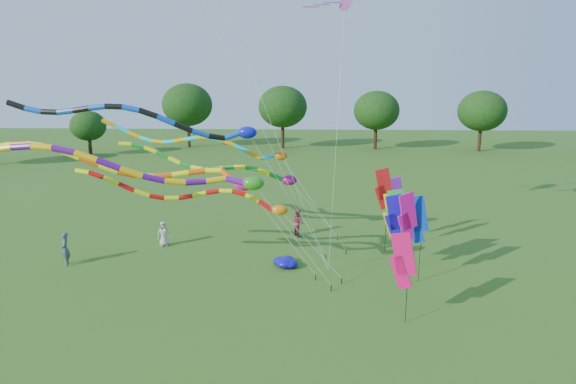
{
  "coord_description": "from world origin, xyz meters",
  "views": [
    {
      "loc": [
        1.46,
        -19.62,
        10.0
      ],
      "look_at": [
        0.44,
        2.59,
        4.8
      ],
      "focal_mm": 30.0,
      "sensor_mm": 36.0,
      "label": 1
    }
  ],
  "objects_px": {
    "tube_kite_red": "(206,197)",
    "person_b": "(65,249)",
    "tube_kite_orange": "(156,170)",
    "person_c": "(298,222)",
    "blue_nylon_heap": "(287,261)",
    "person_a": "(164,234)"
  },
  "relations": [
    {
      "from": "blue_nylon_heap",
      "to": "person_b",
      "type": "relative_size",
      "value": 0.99
    },
    {
      "from": "tube_kite_orange",
      "to": "blue_nylon_heap",
      "type": "height_order",
      "value": "tube_kite_orange"
    },
    {
      "from": "tube_kite_red",
      "to": "person_c",
      "type": "bearing_deg",
      "value": 61.06
    },
    {
      "from": "person_a",
      "to": "tube_kite_orange",
      "type": "bearing_deg",
      "value": -88.71
    },
    {
      "from": "tube_kite_red",
      "to": "person_b",
      "type": "xyz_separation_m",
      "value": [
        -8.29,
        1.58,
        -3.45
      ]
    },
    {
      "from": "blue_nylon_heap",
      "to": "person_c",
      "type": "xyz_separation_m",
      "value": [
        0.49,
        5.16,
        0.67
      ]
    },
    {
      "from": "tube_kite_orange",
      "to": "person_a",
      "type": "bearing_deg",
      "value": 105.35
    },
    {
      "from": "person_a",
      "to": "person_b",
      "type": "height_order",
      "value": "person_b"
    },
    {
      "from": "tube_kite_orange",
      "to": "person_a",
      "type": "relative_size",
      "value": 9.91
    },
    {
      "from": "blue_nylon_heap",
      "to": "person_c",
      "type": "distance_m",
      "value": 5.23
    },
    {
      "from": "blue_nylon_heap",
      "to": "person_b",
      "type": "distance_m",
      "value": 12.22
    },
    {
      "from": "blue_nylon_heap",
      "to": "person_a",
      "type": "bearing_deg",
      "value": 160.37
    },
    {
      "from": "tube_kite_red",
      "to": "tube_kite_orange",
      "type": "relative_size",
      "value": 0.83
    },
    {
      "from": "tube_kite_orange",
      "to": "blue_nylon_heap",
      "type": "relative_size",
      "value": 8.33
    },
    {
      "from": "person_b",
      "to": "tube_kite_orange",
      "type": "bearing_deg",
      "value": 50.55
    },
    {
      "from": "tube_kite_red",
      "to": "blue_nylon_heap",
      "type": "relative_size",
      "value": 6.95
    },
    {
      "from": "blue_nylon_heap",
      "to": "tube_kite_red",
      "type": "bearing_deg",
      "value": -150.76
    },
    {
      "from": "tube_kite_red",
      "to": "person_a",
      "type": "bearing_deg",
      "value": 129.67
    },
    {
      "from": "person_b",
      "to": "person_c",
      "type": "height_order",
      "value": "person_b"
    },
    {
      "from": "tube_kite_red",
      "to": "person_a",
      "type": "relative_size",
      "value": 8.26
    },
    {
      "from": "person_a",
      "to": "tube_kite_red",
      "type": "bearing_deg",
      "value": -66.54
    },
    {
      "from": "person_b",
      "to": "person_c",
      "type": "bearing_deg",
      "value": 89.83
    }
  ]
}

